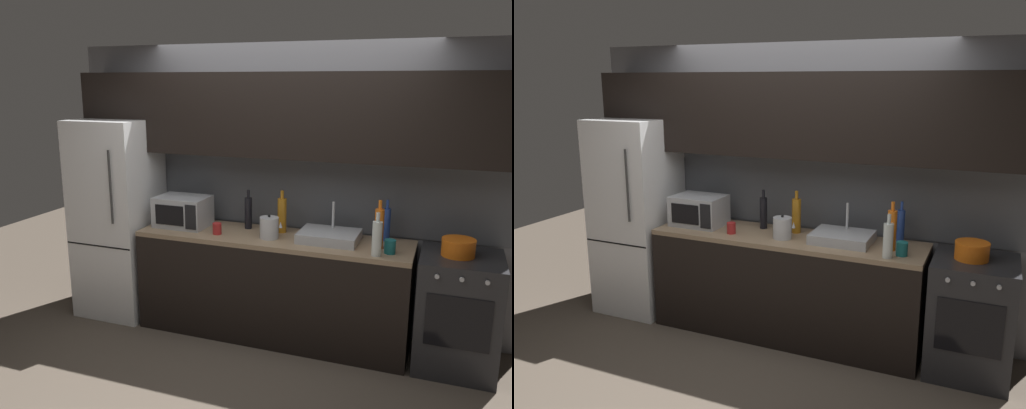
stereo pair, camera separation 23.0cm
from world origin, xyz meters
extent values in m
plane|color=#4C4238|center=(0.00, 0.00, 0.00)|extent=(10.00, 10.00, 0.00)
cube|color=slate|center=(0.00, 1.30, 1.25)|extent=(4.06, 0.10, 2.50)
cube|color=#4C4F54|center=(0.00, 1.25, 1.20)|extent=(4.06, 0.01, 0.60)
cube|color=black|center=(0.00, 1.08, 1.90)|extent=(3.74, 0.34, 0.70)
cube|color=black|center=(0.00, 0.90, 0.43)|extent=(2.32, 0.60, 0.86)
cube|color=#8C7256|center=(0.00, 0.90, 0.88)|extent=(2.32, 0.60, 0.04)
cube|color=white|center=(-1.54, 0.90, 0.92)|extent=(0.68, 0.66, 1.84)
cube|color=black|center=(-1.54, 0.57, 0.74)|extent=(0.67, 0.00, 0.01)
cylinder|color=#333333|center=(-1.35, 0.55, 1.29)|extent=(0.02, 0.02, 0.64)
cube|color=#232326|center=(1.50, 0.90, 0.45)|extent=(0.60, 0.60, 0.90)
cube|color=black|center=(1.50, 0.60, 0.50)|extent=(0.45, 0.01, 0.40)
cylinder|color=#B2B2B7|center=(1.34, 0.59, 0.83)|extent=(0.03, 0.02, 0.03)
cylinder|color=#B2B2B7|center=(1.50, 0.59, 0.83)|extent=(0.03, 0.02, 0.03)
cylinder|color=#B2B2B7|center=(1.67, 0.59, 0.83)|extent=(0.03, 0.02, 0.03)
cube|color=#A8AAAF|center=(-0.86, 0.92, 1.04)|extent=(0.46, 0.34, 0.27)
cube|color=black|center=(-0.90, 0.75, 1.04)|extent=(0.28, 0.01, 0.18)
cube|color=black|center=(-0.70, 0.75, 1.04)|extent=(0.10, 0.01, 0.22)
cube|color=#ADAFB5|center=(0.48, 0.93, 0.94)|extent=(0.48, 0.38, 0.08)
cylinder|color=silver|center=(0.48, 1.06, 1.09)|extent=(0.02, 0.02, 0.22)
cylinder|color=#B7BABF|center=(-0.01, 0.83, 0.99)|extent=(0.16, 0.16, 0.18)
sphere|color=black|center=(-0.01, 0.83, 1.09)|extent=(0.02, 0.02, 0.02)
cone|color=#B7BABF|center=(0.09, 0.83, 1.03)|extent=(0.03, 0.03, 0.05)
cylinder|color=#B27019|center=(0.04, 1.04, 1.05)|extent=(0.08, 0.08, 0.30)
cylinder|color=#B27019|center=(0.04, 1.04, 1.23)|extent=(0.03, 0.03, 0.07)
cylinder|color=orange|center=(0.88, 0.88, 1.06)|extent=(0.07, 0.07, 0.31)
cylinder|color=orange|center=(0.88, 0.88, 1.25)|extent=(0.03, 0.03, 0.07)
cylinder|color=black|center=(-0.28, 1.05, 1.04)|extent=(0.07, 0.07, 0.28)
cylinder|color=black|center=(-0.28, 1.05, 1.21)|extent=(0.02, 0.02, 0.07)
cylinder|color=silver|center=(0.89, 0.69, 1.03)|extent=(0.07, 0.07, 0.26)
cylinder|color=silver|center=(0.89, 0.69, 1.20)|extent=(0.03, 0.03, 0.07)
cylinder|color=#234299|center=(0.91, 1.11, 1.04)|extent=(0.06, 0.06, 0.27)
cylinder|color=#234299|center=(0.91, 1.11, 1.21)|extent=(0.02, 0.02, 0.07)
cylinder|color=#A82323|center=(-0.46, 0.78, 0.95)|extent=(0.08, 0.08, 0.10)
cylinder|color=#19666B|center=(0.98, 0.78, 0.95)|extent=(0.09, 0.09, 0.11)
cylinder|color=orange|center=(1.47, 0.90, 0.96)|extent=(0.24, 0.24, 0.11)
cylinder|color=orange|center=(1.47, 0.90, 1.02)|extent=(0.25, 0.25, 0.02)
camera|label=1|loc=(1.38, -3.14, 2.18)|focal=36.94mm
camera|label=2|loc=(1.59, -3.05, 2.18)|focal=36.94mm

